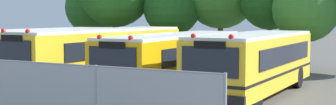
# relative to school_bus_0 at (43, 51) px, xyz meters

# --- Properties ---
(ground_plane) EXTENTS (160.00, 160.00, 0.00)m
(ground_plane) POSITION_rel_school_bus_0_xyz_m (5.54, 0.25, -1.42)
(ground_plane) COLOR #595651
(school_bus_0) EXTENTS (2.61, 9.23, 2.69)m
(school_bus_0) POSITION_rel_school_bus_0_xyz_m (0.00, 0.00, 0.00)
(school_bus_0) COLOR yellow
(school_bus_0) RESTS_ON ground_plane
(school_bus_1) EXTENTS (2.69, 11.30, 2.74)m
(school_bus_1) POSITION_rel_school_bus_0_xyz_m (3.61, 0.15, 0.03)
(school_bus_1) COLOR yellow
(school_bus_1) RESTS_ON ground_plane
(school_bus_2) EXTENTS (2.56, 10.31, 2.56)m
(school_bus_2) POSITION_rel_school_bus_0_xyz_m (7.45, 0.37, -0.07)
(school_bus_2) COLOR #EAA80C
(school_bus_2) RESTS_ON ground_plane
(school_bus_3) EXTENTS (2.66, 9.31, 2.65)m
(school_bus_3) POSITION_rel_school_bus_0_xyz_m (11.09, 0.32, -0.02)
(school_bus_3) COLOR yellow
(school_bus_3) RESTS_ON ground_plane
(tree_0) EXTENTS (4.00, 3.89, 5.79)m
(tree_0) POSITION_rel_school_bus_0_xyz_m (-3.73, 9.31, 2.47)
(tree_0) COLOR #4C3823
(tree_0) RESTS_ON ground_plane
(tree_2) EXTENTS (3.78, 3.78, 5.69)m
(tree_2) POSITION_rel_school_bus_0_xyz_m (2.59, 9.28, 2.39)
(tree_2) COLOR #4C3823
(tree_2) RESTS_ON ground_plane
(tree_4) EXTENTS (3.77, 3.77, 6.14)m
(tree_4) POSITION_rel_school_bus_0_xyz_m (8.87, 10.36, 2.81)
(tree_4) COLOR #4C3823
(tree_4) RESTS_ON ground_plane
(tree_5) EXTENTS (3.75, 3.75, 5.51)m
(tree_5) POSITION_rel_school_bus_0_xyz_m (11.40, 8.81, 2.21)
(tree_5) COLOR #4C3823
(tree_5) RESTS_ON ground_plane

